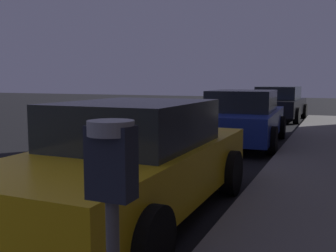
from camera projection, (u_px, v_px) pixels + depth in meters
name	position (u px, v px, depth m)	size (l,w,h in m)	color
parking_meter	(112.00, 203.00, 1.58)	(0.19, 0.19, 1.38)	#59595B
car_yellow_cab	(134.00, 160.00, 4.86)	(2.03, 4.43, 1.43)	gold
car_blue	(242.00, 118.00, 10.38)	(2.21, 4.47, 1.43)	navy
car_black	(278.00, 104.00, 16.65)	(2.18, 4.13, 1.43)	black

